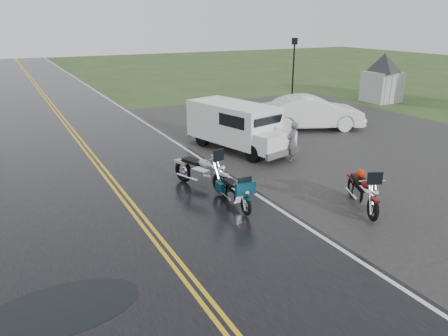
% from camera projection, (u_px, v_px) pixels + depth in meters
% --- Properties ---
extents(ground, '(120.00, 120.00, 0.00)m').
position_uv_depth(ground, '(161.00, 246.00, 10.83)').
color(ground, '#2D471E').
rests_on(ground, ground).
extents(road, '(8.00, 100.00, 0.04)m').
position_uv_depth(road, '(84.00, 146.00, 19.21)').
color(road, black).
rests_on(road, ground).
extents(parking_pad, '(14.00, 24.00, 0.03)m').
position_uv_depth(parking_pad, '(353.00, 142.00, 19.84)').
color(parking_pad, black).
rests_on(parking_pad, ground).
extents(visitor_center, '(16.00, 10.00, 4.80)m').
position_uv_depth(visitor_center, '(384.00, 66.00, 28.88)').
color(visitor_center, '#A8AAAD').
rests_on(visitor_center, ground).
extents(motorcycle_red, '(1.74, 2.45, 1.36)m').
position_uv_depth(motorcycle_red, '(374.00, 200.00, 11.87)').
color(motorcycle_red, '#620B0E').
rests_on(motorcycle_red, ground).
extents(motorcycle_teal, '(0.80, 1.94, 1.13)m').
position_uv_depth(motorcycle_teal, '(246.00, 199.00, 12.24)').
color(motorcycle_teal, '#052C3C').
rests_on(motorcycle_teal, ground).
extents(motorcycle_silver, '(1.66, 2.60, 1.44)m').
position_uv_depth(motorcycle_silver, '(221.00, 175.00, 13.65)').
color(motorcycle_silver, '#A6A9AE').
rests_on(motorcycle_silver, ground).
extents(van_white, '(3.14, 5.43, 2.01)m').
position_uv_depth(van_white, '(253.00, 138.00, 16.78)').
color(van_white, white).
rests_on(van_white, ground).
extents(person_at_van, '(0.68, 0.64, 1.55)m').
position_uv_depth(person_at_van, '(293.00, 142.00, 17.04)').
color(person_at_van, '#545459').
rests_on(person_at_van, ground).
extents(sedan_white, '(5.36, 3.56, 1.67)m').
position_uv_depth(sedan_white, '(312.00, 113.00, 21.98)').
color(sedan_white, white).
rests_on(sedan_white, ground).
extents(lamp_post_far_right, '(0.37, 0.37, 4.28)m').
position_uv_depth(lamp_post_far_right, '(293.00, 72.00, 27.64)').
color(lamp_post_far_right, black).
rests_on(lamp_post_far_right, ground).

